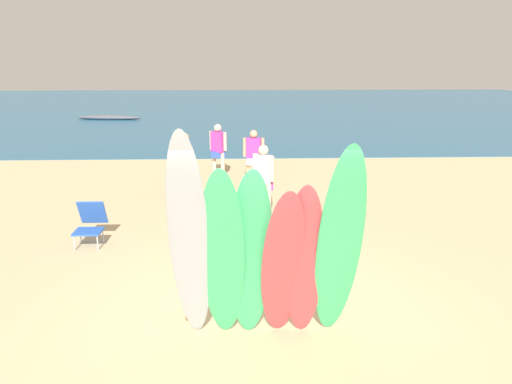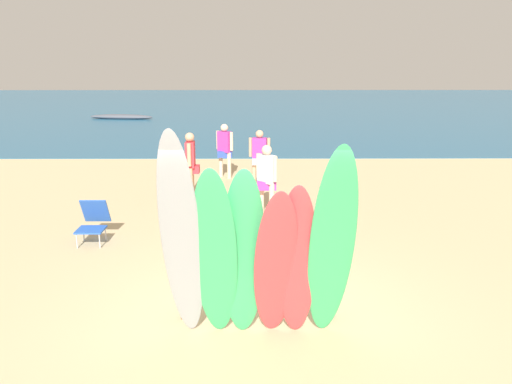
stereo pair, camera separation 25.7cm
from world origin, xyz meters
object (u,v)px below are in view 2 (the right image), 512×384
(surfboard_rack, at_px, (257,284))
(beachgoer_photographing, at_px, (267,176))
(beachgoer_by_water, at_px, (260,154))
(beach_chair_red, at_px, (93,220))
(surfboard_green_2, at_px, (243,257))
(beachgoer_strolling, at_px, (225,147))
(surfboard_green_5, at_px, (332,248))
(beachgoer_midbeach, at_px, (190,161))
(surfboard_red_3, at_px, (276,267))
(distant_boat, at_px, (121,117))
(surfboard_grey_0, at_px, (182,242))
(surfboard_red_4, at_px, (297,264))
(surfboard_green_1, at_px, (215,258))

(surfboard_rack, xyz_separation_m, beachgoer_photographing, (0.24, 4.50, 0.42))
(beachgoer_by_water, relative_size, beachgoer_photographing, 0.96)
(surfboard_rack, distance_m, beachgoer_photographing, 4.52)
(beach_chair_red, bearing_deg, surfboard_green_2, -50.32)
(surfboard_rack, relative_size, beachgoer_strolling, 1.33)
(surfboard_green_2, xyz_separation_m, beachgoer_by_water, (0.29, 7.88, -0.25))
(surfboard_green_5, distance_m, beachgoer_strolling, 9.14)
(beachgoer_by_water, bearing_deg, surfboard_green_2, 94.98)
(beachgoer_strolling, bearing_deg, beachgoer_midbeach, 107.57)
(surfboard_rack, relative_size, surfboard_red_3, 0.99)
(beach_chair_red, relative_size, distant_boat, 0.21)
(surfboard_green_2, bearing_deg, beachgoer_midbeach, 98.15)
(surfboard_rack, xyz_separation_m, surfboard_grey_0, (-0.86, -0.73, 0.87))
(beachgoer_by_water, bearing_deg, beach_chair_red, 60.53)
(surfboard_rack, distance_m, surfboard_red_3, 0.83)
(surfboard_green_5, xyz_separation_m, beachgoer_by_water, (-0.72, 8.00, -0.40))
(surfboard_rack, xyz_separation_m, surfboard_green_5, (0.85, -0.71, 0.79))
(beachgoer_strolling, bearing_deg, surfboard_grey_0, 125.89)
(surfboard_red_4, bearing_deg, beachgoer_midbeach, 111.51)
(surfboard_grey_0, distance_m, beach_chair_red, 4.41)
(surfboard_green_5, bearing_deg, surfboard_green_2, 171.59)
(beach_chair_red, bearing_deg, surfboard_rack, -43.60)
(surfboard_grey_0, bearing_deg, surfboard_rack, 42.28)
(surfboard_rack, bearing_deg, beachgoer_photographing, 86.88)
(surfboard_rack, height_order, beachgoer_by_water, beachgoer_by_water)
(beachgoer_midbeach, bearing_deg, surfboard_green_1, -171.89)
(surfboard_green_2, distance_m, beach_chair_red, 4.65)
(surfboard_green_5, bearing_deg, surfboard_red_4, 160.40)
(surfboard_grey_0, relative_size, surfboard_green_5, 1.06)
(surfboard_green_1, distance_m, surfboard_red_3, 0.72)
(surfboard_green_2, xyz_separation_m, surfboard_red_3, (0.38, -0.02, -0.11))
(surfboard_red_4, distance_m, beachgoer_by_water, 7.89)
(beachgoer_photographing, bearing_deg, distant_boat, 159.74)
(surfboard_red_4, bearing_deg, surfboard_red_3, -170.90)
(surfboard_rack, distance_m, beach_chair_red, 4.28)
(surfboard_grey_0, height_order, surfboard_red_3, surfboard_grey_0)
(surfboard_rack, relative_size, beachgoer_by_water, 1.37)
(beachgoer_photographing, bearing_deg, surfboard_grey_0, -55.44)
(beachgoer_midbeach, bearing_deg, surfboard_rack, -166.45)
(beachgoer_midbeach, bearing_deg, beachgoer_photographing, -131.39)
(beachgoer_by_water, relative_size, beach_chair_red, 1.91)
(beach_chair_red, bearing_deg, beachgoer_strolling, 67.52)
(surfboard_grey_0, distance_m, beachgoer_strolling, 9.00)
(surfboard_red_3, height_order, beachgoer_photographing, surfboard_red_3)
(beachgoer_by_water, xyz_separation_m, beachgoer_midbeach, (-1.73, -1.24, 0.06))
(surfboard_grey_0, distance_m, surfboard_green_5, 1.71)
(surfboard_grey_0, xyz_separation_m, beach_chair_red, (-2.23, 3.69, -0.94))
(surfboard_red_3, bearing_deg, beachgoer_midbeach, 99.79)
(surfboard_green_2, relative_size, beachgoer_photographing, 1.44)
(surfboard_grey_0, distance_m, surfboard_green_2, 0.75)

